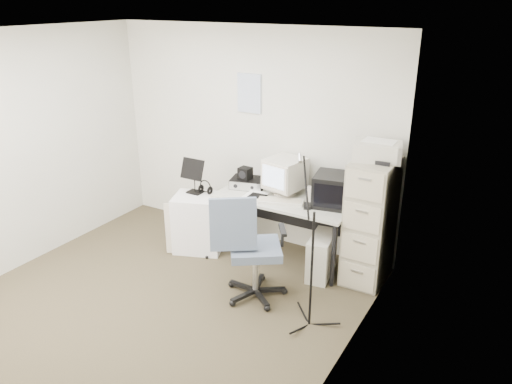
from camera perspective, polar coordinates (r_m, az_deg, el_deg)
The scene contains 23 objects.
floor at distance 5.04m, azimuth -11.15°, elevation -12.50°, with size 3.60×3.60×0.01m, color #372F23.
ceiling at distance 4.20m, azimuth -13.69°, elevation 17.15°, with size 3.60×3.60×0.01m, color white.
wall_back at distance 5.85m, azimuth -0.51°, elevation 6.39°, with size 3.60×0.02×2.50m, color beige.
wall_left at distance 5.79m, azimuth -25.78°, elevation 4.04°, with size 0.02×3.60×2.50m, color beige.
wall_right at distance 3.59m, azimuth 9.79°, elevation -4.05°, with size 0.02×3.60×2.50m, color beige.
wall_calendar at distance 5.74m, azimuth -0.77°, elevation 11.21°, with size 0.30×0.02×0.44m, color white.
filing_cabinet at distance 5.18m, azimuth 12.93°, elevation -3.31°, with size 0.40×0.60×1.30m, color gray.
printer at distance 4.94m, azimuth 13.70°, elevation 4.55°, with size 0.45×0.31×0.17m, color #B3B0A7.
desk at distance 5.59m, azimuth 3.28°, elevation -4.10°, with size 1.50×0.70×0.73m, color beige.
crt_monitor at distance 5.47m, azimuth 3.34°, elevation 1.76°, with size 0.37×0.39×0.41m, color #B3B0A7.
crt_tv at distance 5.24m, azimuth 8.75°, elevation 0.26°, with size 0.37×0.39×0.34m, color black.
desk_speaker at distance 5.35m, azimuth 6.27°, elevation -0.22°, with size 0.08×0.08×0.16m, color beige.
keyboard at distance 5.30m, azimuth 2.74°, elevation -1.06°, with size 0.50×0.18×0.03m, color #B3B0A7.
mouse at distance 5.19m, azimuth 5.87°, elevation -1.61°, with size 0.07×0.12×0.04m, color black.
radio_receiver at distance 5.71m, azimuth -0.92°, elevation 1.07°, with size 0.38×0.27×0.11m, color black.
radio_speaker at distance 5.65m, azimuth -1.24°, elevation 2.16°, with size 0.13×0.13×0.13m, color black.
papers at distance 5.42m, azimuth -0.17°, elevation -0.54°, with size 0.23×0.31×0.02m, color white.
pc_tower at distance 5.33m, azimuth 7.50°, elevation -7.23°, with size 0.22×0.49×0.46m, color #B3B0A7.
office_chair at distance 4.80m, azimuth -0.06°, elevation -6.34°, with size 0.62×0.62×1.07m, color slate.
side_cart at distance 5.81m, azimuth -6.58°, elevation -3.52°, with size 0.53×0.43×0.66m, color silver.
music_stand at distance 5.71m, azimuth -7.07°, elevation 1.88°, with size 0.29×0.15×0.42m, color black.
headphones at distance 5.75m, azimuth -5.80°, elevation 0.38°, with size 0.17×0.17×0.03m, color black.
mic_stand at distance 4.33m, azimuth 6.47°, elevation -6.95°, with size 0.02×0.02×1.45m, color black.
Camera 1 is at (2.86, -3.06, 2.78)m, focal length 35.00 mm.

